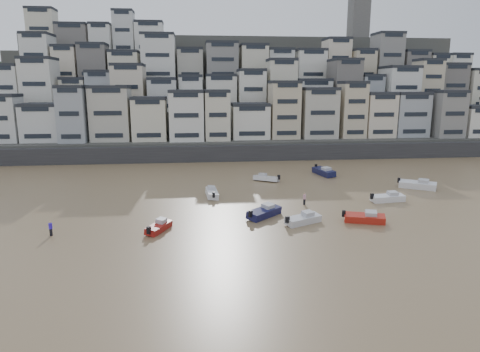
{
  "coord_description": "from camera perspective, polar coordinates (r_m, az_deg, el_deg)",
  "views": [
    {
      "loc": [
        -1.98,
        -29.33,
        16.86
      ],
      "look_at": [
        4.39,
        30.0,
        4.0
      ],
      "focal_mm": 32.0,
      "sensor_mm": 36.0,
      "label": 1
    }
  ],
  "objects": [
    {
      "name": "harbor_wall",
      "position": [
        96.28,
        1.1,
        3.13
      ],
      "size": [
        140.0,
        3.0,
        3.5
      ],
      "primitive_type": "cube",
      "color": "#38383A",
      "rests_on": "ground"
    },
    {
      "name": "person_pink",
      "position": [
        61.62,
        8.59,
        -3.02
      ],
      "size": [
        0.44,
        0.44,
        1.74
      ],
      "primitive_type": null,
      "color": "#D395AB",
      "rests_on": "ground"
    },
    {
      "name": "boat_a",
      "position": [
        53.38,
        8.43,
        -5.58
      ],
      "size": [
        5.48,
        3.9,
        1.44
      ],
      "primitive_type": null,
      "rotation": [
        0.0,
        0.0,
        0.47
      ],
      "color": "silver",
      "rests_on": "ground"
    },
    {
      "name": "ground",
      "position": [
        33.89,
        -2.07,
        -17.69
      ],
      "size": [
        400.0,
        400.0,
        0.0
      ],
      "primitive_type": "plane",
      "color": "olive",
      "rests_on": "ground"
    },
    {
      "name": "boat_f",
      "position": [
        65.39,
        -3.77,
        -2.13
      ],
      "size": [
        2.09,
        5.56,
        1.49
      ],
      "primitive_type": null,
      "rotation": [
        0.0,
        0.0,
        1.63
      ],
      "color": "white",
      "rests_on": "ground"
    },
    {
      "name": "boat_b",
      "position": [
        55.43,
        16.28,
        -5.26
      ],
      "size": [
        5.65,
        3.35,
        1.47
      ],
      "primitive_type": null,
      "rotation": [
        0.0,
        0.0,
        -0.32
      ],
      "color": "#AE2115",
      "rests_on": "ground"
    },
    {
      "name": "boat_j",
      "position": [
        51.17,
        -10.79,
        -6.55
      ],
      "size": [
        3.37,
        4.88,
        1.27
      ],
      "primitive_type": null,
      "rotation": [
        0.0,
        0.0,
        1.13
      ],
      "color": "maroon",
      "rests_on": "ground"
    },
    {
      "name": "person_blue",
      "position": [
        53.26,
        -23.93,
        -6.39
      ],
      "size": [
        0.44,
        0.44,
        1.74
      ],
      "primitive_type": null,
      "color": "#341BCF",
      "rests_on": "ground"
    },
    {
      "name": "boat_c",
      "position": [
        55.51,
        3.25,
        -4.67
      ],
      "size": [
        5.64,
        5.45,
        1.61
      ],
      "primitive_type": null,
      "rotation": [
        0.0,
        0.0,
        0.75
      ],
      "color": "#13153E",
      "rests_on": "ground"
    },
    {
      "name": "boat_d",
      "position": [
        66.19,
        19.11,
        -2.62
      ],
      "size": [
        5.64,
        2.44,
        1.49
      ],
      "primitive_type": null,
      "rotation": [
        0.0,
        0.0,
        0.12
      ],
      "color": "silver",
      "rests_on": "ground"
    },
    {
      "name": "boat_g",
      "position": [
        76.03,
        22.61,
        -0.94
      ],
      "size": [
        6.34,
        5.09,
        1.7
      ],
      "primitive_type": null,
      "rotation": [
        0.0,
        0.0,
        -0.57
      ],
      "color": "silver",
      "rests_on": "ground"
    },
    {
      "name": "boat_h",
      "position": [
        75.84,
        3.53,
        -0.18
      ],
      "size": [
        5.1,
        3.89,
        1.35
      ],
      "primitive_type": null,
      "rotation": [
        0.0,
        0.0,
        2.62
      ],
      "color": "silver",
      "rests_on": "ground"
    },
    {
      "name": "boat_i",
      "position": [
        82.25,
        11.11,
        0.73
      ],
      "size": [
        3.49,
        6.78,
        1.77
      ],
      "primitive_type": null,
      "rotation": [
        0.0,
        0.0,
        -1.35
      ],
      "color": "#13163C",
      "rests_on": "ground"
    },
    {
      "name": "hillside",
      "position": [
        135.26,
        0.99,
        10.53
      ],
      "size": [
        141.04,
        66.0,
        50.0
      ],
      "color": "#4C4C47",
      "rests_on": "ground"
    }
  ]
}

